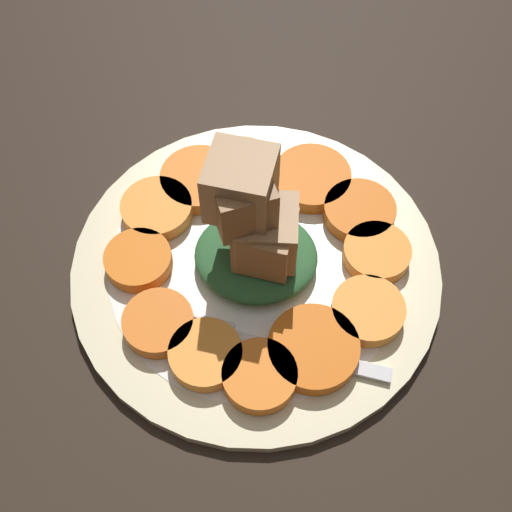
% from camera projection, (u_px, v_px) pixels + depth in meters
% --- Properties ---
extents(table_slab, '(1.20, 1.20, 0.02)m').
position_uv_depth(table_slab, '(256.00, 275.00, 0.54)').
color(table_slab, black).
rests_on(table_slab, ground).
extents(plate, '(0.30, 0.30, 0.01)m').
position_uv_depth(plate, '(256.00, 266.00, 0.52)').
color(plate, beige).
rests_on(plate, table_slab).
extents(carrot_slice_0, '(0.05, 0.05, 0.01)m').
position_uv_depth(carrot_slice_0, '(242.00, 164.00, 0.56)').
color(carrot_slice_0, orange).
rests_on(carrot_slice_0, plate).
extents(carrot_slice_1, '(0.07, 0.07, 0.01)m').
position_uv_depth(carrot_slice_1, '(199.00, 179.00, 0.55)').
color(carrot_slice_1, orange).
rests_on(carrot_slice_1, plate).
extents(carrot_slice_2, '(0.06, 0.06, 0.01)m').
position_uv_depth(carrot_slice_2, '(157.00, 209.00, 0.54)').
color(carrot_slice_2, orange).
rests_on(carrot_slice_2, plate).
extents(carrot_slice_3, '(0.05, 0.05, 0.01)m').
position_uv_depth(carrot_slice_3, '(138.00, 260.00, 0.51)').
color(carrot_slice_3, orange).
rests_on(carrot_slice_3, plate).
extents(carrot_slice_4, '(0.05, 0.05, 0.01)m').
position_uv_depth(carrot_slice_4, '(158.00, 323.00, 0.48)').
color(carrot_slice_4, orange).
rests_on(carrot_slice_4, plate).
extents(carrot_slice_5, '(0.05, 0.05, 0.01)m').
position_uv_depth(carrot_slice_5, '(206.00, 354.00, 0.47)').
color(carrot_slice_5, orange).
rests_on(carrot_slice_5, plate).
extents(carrot_slice_6, '(0.05, 0.05, 0.01)m').
position_uv_depth(carrot_slice_6, '(260.00, 376.00, 0.46)').
color(carrot_slice_6, orange).
rests_on(carrot_slice_6, plate).
extents(carrot_slice_7, '(0.07, 0.07, 0.01)m').
position_uv_depth(carrot_slice_7, '(313.00, 349.00, 0.47)').
color(carrot_slice_7, '#D66014').
rests_on(carrot_slice_7, plate).
extents(carrot_slice_8, '(0.06, 0.06, 0.01)m').
position_uv_depth(carrot_slice_8, '(368.00, 311.00, 0.49)').
color(carrot_slice_8, orange).
rests_on(carrot_slice_8, plate).
extents(carrot_slice_9, '(0.05, 0.05, 0.01)m').
position_uv_depth(carrot_slice_9, '(377.00, 253.00, 0.52)').
color(carrot_slice_9, orange).
rests_on(carrot_slice_9, plate).
extents(carrot_slice_10, '(0.06, 0.06, 0.01)m').
position_uv_depth(carrot_slice_10, '(359.00, 211.00, 0.54)').
color(carrot_slice_10, orange).
rests_on(carrot_slice_10, plate).
extents(carrot_slice_11, '(0.07, 0.07, 0.01)m').
position_uv_depth(carrot_slice_11, '(312.00, 178.00, 0.55)').
color(carrot_slice_11, orange).
rests_on(carrot_slice_11, plate).
extents(center_pile, '(0.10, 0.09, 0.11)m').
position_uv_depth(center_pile, '(255.00, 230.00, 0.48)').
color(center_pile, '#2D6033').
rests_on(center_pile, plate).
extents(fork, '(0.18, 0.04, 0.00)m').
position_uv_depth(fork, '(262.00, 345.00, 0.48)').
color(fork, silver).
rests_on(fork, plate).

